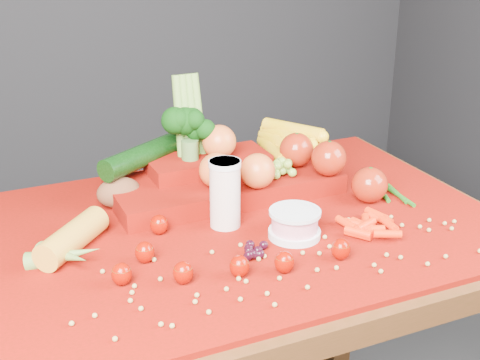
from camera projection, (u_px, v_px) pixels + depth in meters
name	position (u px, v px, depth m)	size (l,w,h in m)	color
table	(244.00, 266.00, 1.45)	(1.10, 0.80, 0.75)	#33200B
red_cloth	(244.00, 224.00, 1.41)	(1.05, 0.75, 0.01)	#7D0704
milk_glass	(225.00, 191.00, 1.37)	(0.07, 0.07, 0.14)	beige
yogurt_bowl	(295.00, 223.00, 1.34)	(0.11, 0.11, 0.06)	silver
strawberry_scatter	(210.00, 255.00, 1.23)	(0.44, 0.28, 0.05)	#9A0700
dark_grape_cluster	(256.00, 249.00, 1.27)	(0.06, 0.05, 0.03)	black
soybean_scatter	(289.00, 263.00, 1.24)	(0.84, 0.24, 0.01)	#A99348
corn_ear	(66.00, 250.00, 1.25)	(0.25, 0.26, 0.06)	gold
potato	(119.00, 192.00, 1.47)	(0.10, 0.07, 0.07)	#532F1A
baby_carrot_pile	(372.00, 228.00, 1.35)	(0.17, 0.17, 0.03)	red
green_bean_pile	(388.00, 193.00, 1.54)	(0.14, 0.12, 0.01)	#1B5D15
produce_mound	(236.00, 167.00, 1.53)	(0.60, 0.39, 0.27)	#7D0704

